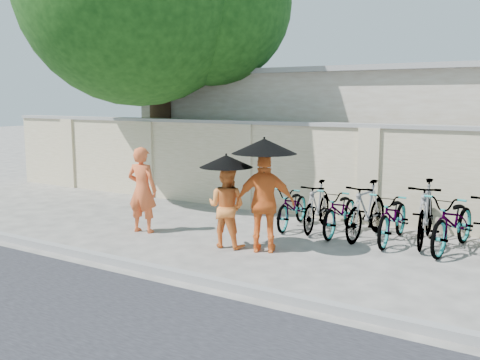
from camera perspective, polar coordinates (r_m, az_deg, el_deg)
The scene contains 16 objects.
ground at distance 9.69m, azimuth -3.96°, elevation -6.84°, with size 80.00×80.00×0.00m, color #ABA59D.
kerb at distance 8.41m, azimuth -10.81°, elevation -8.98°, with size 40.00×0.16×0.12m, color gray.
compound_wall at distance 11.77m, azimuth 9.13°, elevation 0.81°, with size 20.00×0.30×2.00m, color beige.
building_behind at distance 15.01m, azimuth 18.37°, elevation 4.46°, with size 14.00×6.00×3.20m, color beige.
monk_left at distance 10.53m, azimuth -10.39°, elevation -1.04°, with size 0.61×0.40×1.68m, color orange.
monk_center at distance 9.34m, azimuth -1.45°, elevation -2.87°, with size 0.70×0.54×1.44m, color orange.
parasol_center at distance 9.12m, azimuth -1.48°, elevation 2.02°, with size 0.92×0.92×0.82m.
monk_right at distance 9.02m, azimuth 2.69°, elevation -2.46°, with size 0.99×0.41×1.69m, color orange.
parasol_right at distance 8.80m, azimuth 2.60°, elevation 3.63°, with size 1.08×1.08×0.98m.
bike_0 at distance 10.87m, azimuth 5.66°, elevation -2.82°, with size 0.57×1.64×0.86m, color gray.
bike_1 at distance 10.68m, azimuth 8.22°, elevation -2.76°, with size 0.46×1.63×0.98m, color gray.
bike_2 at distance 10.45m, azimuth 10.70°, elevation -3.25°, with size 0.60×1.73×0.91m, color gray.
bike_3 at distance 10.23m, azimuth 13.33°, elevation -3.14°, with size 0.50×1.78×1.07m, color gray.
bike_4 at distance 10.07m, azimuth 16.06°, elevation -3.77°, with size 0.63×1.81×0.95m, color gray.
bike_5 at distance 10.11m, azimuth 19.19°, elevation -3.30°, with size 0.54×1.91×1.15m, color gray.
bike_6 at distance 9.83m, azimuth 21.84°, elevation -4.17°, with size 0.68×1.94×1.02m, color gray.
Camera 1 is at (5.46, -7.57, 2.59)m, focal length 40.00 mm.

